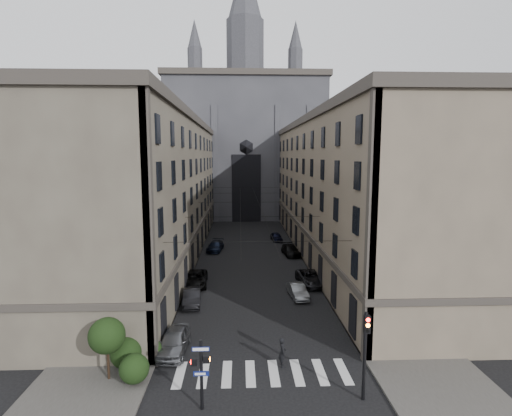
{
  "coord_description": "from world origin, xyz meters",
  "views": [
    {
      "loc": [
        -1.36,
        -18.86,
        13.83
      ],
      "look_at": [
        -0.07,
        12.99,
        9.61
      ],
      "focal_mm": 28.0,
      "sensor_mm": 36.0,
      "label": 1
    }
  ],
  "objects": [
    {
      "name": "car_right_midnear",
      "position": [
        6.2,
        22.41,
        0.73
      ],
      "size": [
        2.89,
        5.46,
        1.46
      ],
      "primitive_type": "imported",
      "rotation": [
        0.0,
        0.0,
        0.09
      ],
      "color": "black",
      "rests_on": "ground"
    },
    {
      "name": "gothic_tower",
      "position": [
        0.0,
        74.96,
        17.8
      ],
      "size": [
        35.0,
        23.0,
        58.0
      ],
      "color": "#2D2D33",
      "rests_on": "ground"
    },
    {
      "name": "car_left_far",
      "position": [
        -4.98,
        38.14,
        0.7
      ],
      "size": [
        2.6,
        5.07,
        1.41
      ],
      "primitive_type": "imported",
      "rotation": [
        0.0,
        0.0,
        -0.13
      ],
      "color": "black",
      "rests_on": "ground"
    },
    {
      "name": "building_right",
      "position": [
        13.44,
        36.0,
        9.34
      ],
      "size": [
        13.6,
        60.6,
        18.85
      ],
      "color": "brown",
      "rests_on": "ground"
    },
    {
      "name": "sidewalk_left",
      "position": [
        -10.5,
        36.0,
        0.07
      ],
      "size": [
        7.0,
        80.0,
        0.15
      ],
      "primitive_type": "cube",
      "color": "#383533",
      "rests_on": "ground"
    },
    {
      "name": "tram_wires",
      "position": [
        0.0,
        35.63,
        7.25
      ],
      "size": [
        14.0,
        60.0,
        0.43
      ],
      "color": "black",
      "rests_on": "ground"
    },
    {
      "name": "car_left_near",
      "position": [
        -6.06,
        8.0,
        0.8
      ],
      "size": [
        2.1,
        4.8,
        1.61
      ],
      "primitive_type": "imported",
      "rotation": [
        0.0,
        0.0,
        -0.04
      ],
      "color": "slate",
      "rests_on": "ground"
    },
    {
      "name": "shrub_cluster",
      "position": [
        -8.72,
        5.01,
        1.8
      ],
      "size": [
        3.9,
        4.4,
        3.9
      ],
      "color": "black",
      "rests_on": "sidewalk_left"
    },
    {
      "name": "car_left_midfar",
      "position": [
        -6.2,
        22.5,
        0.76
      ],
      "size": [
        2.78,
        5.61,
        1.53
      ],
      "primitive_type": "imported",
      "rotation": [
        0.0,
        0.0,
        0.05
      ],
      "color": "black",
      "rests_on": "ground"
    },
    {
      "name": "car_right_near",
      "position": [
        4.23,
        18.53,
        0.67
      ],
      "size": [
        1.85,
        4.2,
        1.34
      ],
      "primitive_type": "imported",
      "rotation": [
        0.0,
        0.0,
        0.11
      ],
      "color": "slate",
      "rests_on": "ground"
    },
    {
      "name": "pedestrian_signal_left",
      "position": [
        -3.51,
        1.5,
        2.32
      ],
      "size": [
        1.02,
        0.38,
        4.0
      ],
      "color": "black",
      "rests_on": "ground"
    },
    {
      "name": "building_left",
      "position": [
        -13.44,
        36.0,
        9.34
      ],
      "size": [
        13.6,
        60.6,
        18.85
      ],
      "color": "#494238",
      "rests_on": "ground"
    },
    {
      "name": "zebra_crossing",
      "position": [
        0.0,
        5.0,
        0.01
      ],
      "size": [
        11.0,
        3.2,
        0.01
      ],
      "primitive_type": "cube",
      "color": "beige",
      "rests_on": "ground"
    },
    {
      "name": "car_right_midfar",
      "position": [
        5.67,
        35.12,
        0.7
      ],
      "size": [
        2.59,
        5.07,
        1.41
      ],
      "primitive_type": "imported",
      "rotation": [
        0.0,
        0.0,
        0.13
      ],
      "color": "black",
      "rests_on": "ground"
    },
    {
      "name": "pedestrian",
      "position": [
        1.38,
        5.78,
        0.99
      ],
      "size": [
        0.51,
        0.74,
        1.98
      ],
      "primitive_type": "imported",
      "rotation": [
        0.0,
        0.0,
        1.62
      ],
      "color": "black",
      "rests_on": "ground"
    },
    {
      "name": "car_left_midnear",
      "position": [
        -5.88,
        17.01,
        0.73
      ],
      "size": [
        1.93,
        4.56,
        1.46
      ],
      "primitive_type": "imported",
      "rotation": [
        0.0,
        0.0,
        0.09
      ],
      "color": "black",
      "rests_on": "ground"
    },
    {
      "name": "sidewalk_right",
      "position": [
        10.5,
        36.0,
        0.07
      ],
      "size": [
        7.0,
        80.0,
        0.15
      ],
      "primitive_type": "cube",
      "color": "#383533",
      "rests_on": "ground"
    },
    {
      "name": "traffic_light_right",
      "position": [
        5.6,
        1.92,
        3.29
      ],
      "size": [
        0.34,
        0.5,
        5.2
      ],
      "color": "black",
      "rests_on": "ground"
    },
    {
      "name": "car_right_far",
      "position": [
        4.56,
        44.69,
        0.66
      ],
      "size": [
        1.96,
        4.04,
        1.33
      ],
      "primitive_type": "imported",
      "rotation": [
        0.0,
        0.0,
        0.1
      ],
      "color": "black",
      "rests_on": "ground"
    }
  ]
}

